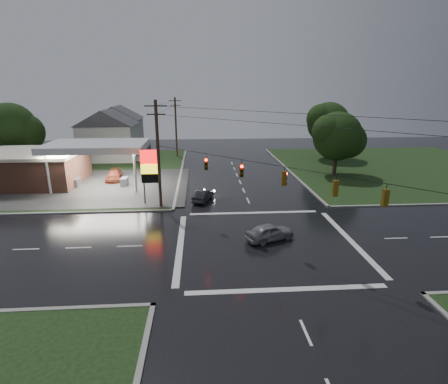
{
  "coord_description": "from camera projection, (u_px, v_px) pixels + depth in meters",
  "views": [
    {
      "loc": [
        -5.26,
        -25.84,
        12.12
      ],
      "look_at": [
        -3.16,
        4.5,
        3.0
      ],
      "focal_mm": 28.0,
      "sensor_mm": 36.0,
      "label": 1
    }
  ],
  "objects": [
    {
      "name": "tree_nw_behind",
      "position": [
        12.0,
        128.0,
        53.17
      ],
      "size": [
        8.93,
        7.6,
        10.0
      ],
      "color": "black",
      "rests_on": "ground"
    },
    {
      "name": "car_crossing",
      "position": [
        270.0,
        232.0,
        28.76
      ],
      "size": [
        4.41,
        3.08,
        1.39
      ],
      "primitive_type": "imported",
      "rotation": [
        0.0,
        0.0,
        1.96
      ],
      "color": "gray",
      "rests_on": "ground"
    },
    {
      "name": "tree_ne_near",
      "position": [
        338.0,
        136.0,
        48.88
      ],
      "size": [
        7.99,
        6.8,
        8.98
      ],
      "color": "black",
      "rests_on": "ground"
    },
    {
      "name": "grass_ne",
      "position": [
        399.0,
        167.0,
        55.07
      ],
      "size": [
        36.0,
        36.0,
        0.08
      ],
      "primitive_type": "cube",
      "color": "black",
      "rests_on": "ground"
    },
    {
      "name": "house_far",
      "position": [
        118.0,
        127.0,
        71.67
      ],
      "size": [
        11.05,
        8.48,
        8.6
      ],
      "color": "silver",
      "rests_on": "ground"
    },
    {
      "name": "traffic_signals",
      "position": [
        270.0,
        165.0,
        26.64
      ],
      "size": [
        26.87,
        26.87,
        1.47
      ],
      "color": "black",
      "rests_on": "ground"
    },
    {
      "name": "utility_pole_n",
      "position": [
        176.0,
        126.0,
        62.63
      ],
      "size": [
        2.2,
        0.32,
        10.5
      ],
      "color": "#382619",
      "rests_on": "ground"
    },
    {
      "name": "house_near",
      "position": [
        109.0,
        134.0,
        60.27
      ],
      "size": [
        11.05,
        8.48,
        8.6
      ],
      "color": "silver",
      "rests_on": "ground"
    },
    {
      "name": "car_pump",
      "position": [
        114.0,
        176.0,
        47.22
      ],
      "size": [
        2.29,
        4.79,
        1.35
      ],
      "primitive_type": "imported",
      "rotation": [
        0.0,
        0.0,
        0.09
      ],
      "color": "maroon",
      "rests_on": "ground"
    },
    {
      "name": "car_north",
      "position": [
        203.0,
        195.0,
        38.77
      ],
      "size": [
        2.59,
        4.05,
        1.26
      ],
      "primitive_type": "imported",
      "rotation": [
        0.0,
        0.0,
        2.78
      ],
      "color": "black",
      "rests_on": "ground"
    },
    {
      "name": "grass_nw",
      "position": [
        60.0,
        173.0,
        51.63
      ],
      "size": [
        36.0,
        36.0,
        0.08
      ],
      "primitive_type": "cube",
      "color": "black",
      "rests_on": "ground"
    },
    {
      "name": "gas_station",
      "position": [
        42.0,
        165.0,
        44.91
      ],
      "size": [
        26.2,
        18.0,
        5.6
      ],
      "color": "#2D2D2D",
      "rests_on": "ground"
    },
    {
      "name": "tree_ne_far",
      "position": [
        329.0,
        123.0,
        60.36
      ],
      "size": [
        8.46,
        7.2,
        9.8
      ],
      "color": "black",
      "rests_on": "ground"
    },
    {
      "name": "pylon_sign",
      "position": [
        151.0,
        168.0,
        36.71
      ],
      "size": [
        2.0,
        0.35,
        6.0
      ],
      "color": "#59595E",
      "rests_on": "ground"
    },
    {
      "name": "ground",
      "position": [
        266.0,
        242.0,
        28.52
      ],
      "size": [
        120.0,
        120.0,
        0.0
      ],
      "primitive_type": "plane",
      "color": "black",
      "rests_on": "ground"
    },
    {
      "name": "utility_pole_nw",
      "position": [
        158.0,
        153.0,
        35.33
      ],
      "size": [
        2.2,
        0.32,
        11.0
      ],
      "color": "#382619",
      "rests_on": "ground"
    }
  ]
}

